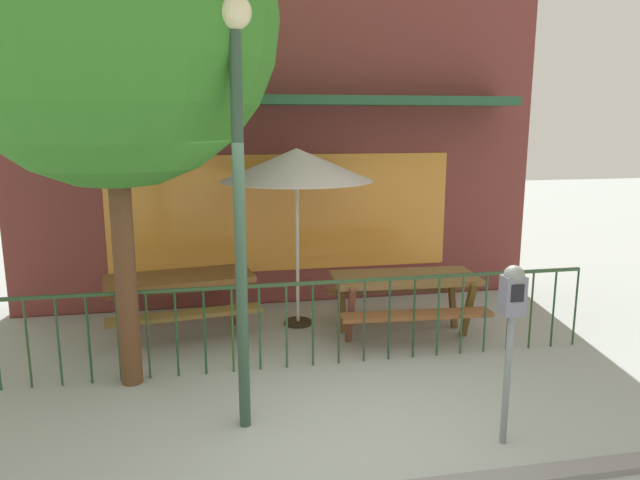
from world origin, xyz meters
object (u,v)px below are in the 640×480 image
street_lamp (238,154)px  picnic_table_right (404,288)px  parking_meter_near (512,308)px  patio_umbrella (297,165)px  street_tree (108,17)px  picnic_table_left (180,288)px

street_lamp → picnic_table_right: bearing=41.8°
street_lamp → parking_meter_near: bearing=-18.7°
patio_umbrella → street_tree: size_ratio=0.45×
patio_umbrella → street_tree: street_tree is taller
picnic_table_right → parking_meter_near: bearing=-90.4°
picnic_table_right → street_tree: bearing=-166.0°
picnic_table_right → street_lamp: bearing=-138.2°
patio_umbrella → street_tree: (-1.97, -1.42, 1.49)m
parking_meter_near → street_lamp: 2.54m
street_tree → picnic_table_right: bearing=14.0°
picnic_table_left → patio_umbrella: (1.51, 0.10, 1.51)m
parking_meter_near → street_lamp: street_lamp is taller
parking_meter_near → street_tree: 4.41m
patio_umbrella → street_lamp: (-0.88, -2.53, 0.29)m
picnic_table_left → picnic_table_right: bearing=-10.6°
patio_umbrella → parking_meter_near: size_ratio=1.51×
picnic_table_left → patio_umbrella: size_ratio=0.85×
parking_meter_near → patio_umbrella: bearing=111.0°
picnic_table_right → street_tree: size_ratio=0.36×
picnic_table_left → street_lamp: street_lamp is taller
picnic_table_right → street_lamp: street_lamp is taller
patio_umbrella → street_lamp: street_lamp is taller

